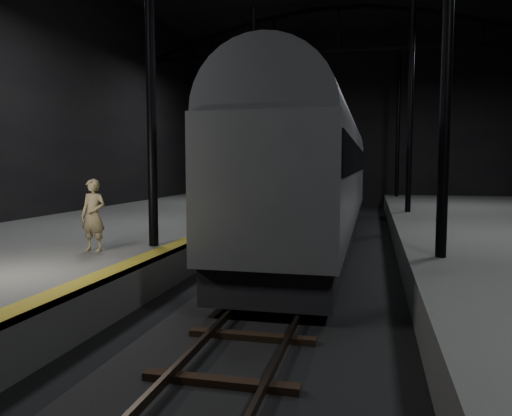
% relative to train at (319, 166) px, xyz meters
% --- Properties ---
extents(ground, '(44.00, 44.00, 0.00)m').
position_rel_train_xyz_m(ground, '(0.00, -3.42, -3.19)').
color(ground, black).
rests_on(ground, ground).
extents(platform_left, '(9.00, 43.80, 1.00)m').
position_rel_train_xyz_m(platform_left, '(-7.50, -3.42, -2.69)').
color(platform_left, '#585855').
rests_on(platform_left, ground).
extents(tactile_strip, '(0.50, 43.80, 0.01)m').
position_rel_train_xyz_m(tactile_strip, '(-3.25, -3.42, -2.19)').
color(tactile_strip, olive).
rests_on(tactile_strip, platform_left).
extents(track, '(2.40, 43.00, 0.24)m').
position_rel_train_xyz_m(track, '(0.00, -3.42, -3.12)').
color(track, '#3F3328').
rests_on(track, ground).
extents(train, '(3.20, 21.41, 5.72)m').
position_rel_train_xyz_m(train, '(0.00, 0.00, 0.00)').
color(train, '#95989C').
rests_on(train, ground).
extents(woman, '(0.72, 0.50, 1.89)m').
position_rel_train_xyz_m(woman, '(-4.92, -8.63, -1.25)').
color(woman, tan).
rests_on(woman, platform_left).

